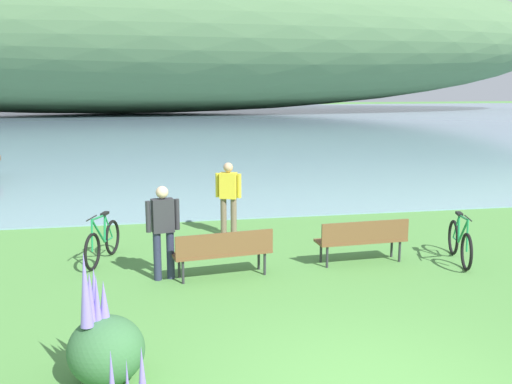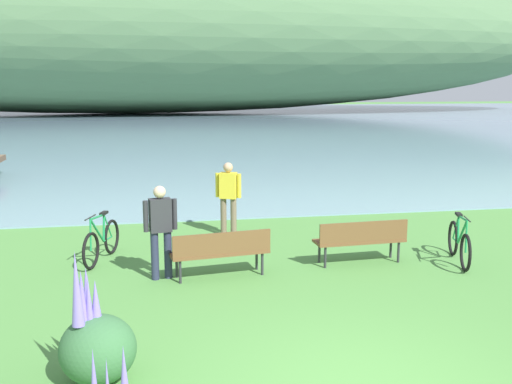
# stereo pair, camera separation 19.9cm
# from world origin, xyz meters

# --- Properties ---
(bay_water) EXTENTS (180.00, 80.00, 0.04)m
(bay_water) POSITION_xyz_m (0.00, 48.81, 0.02)
(bay_water) COLOR #7A99B2
(bay_water) RESTS_ON ground
(distant_hillside) EXTENTS (111.86, 28.00, 18.09)m
(distant_hillside) POSITION_xyz_m (-4.84, 64.75, 9.08)
(distant_hillside) COLOR #4C7047
(distant_hillside) RESTS_ON bay_water
(park_bench_near_camera) EXTENTS (1.85, 0.72, 0.88)m
(park_bench_near_camera) POSITION_xyz_m (-1.09, 4.31, 0.52)
(park_bench_near_camera) COLOR brown
(park_bench_near_camera) RESTS_ON ground
(park_bench_further_along) EXTENTS (1.82, 0.58, 0.88)m
(park_bench_further_along) POSITION_xyz_m (1.71, 4.65, 0.52)
(park_bench_further_along) COLOR brown
(park_bench_further_along) RESTS_ON ground
(bicycle_leaning_near_bench) EXTENTS (0.55, 1.72, 1.01)m
(bicycle_leaning_near_bench) POSITION_xyz_m (3.63, 4.37, 0.40)
(bicycle_leaning_near_bench) COLOR black
(bicycle_leaning_near_bench) RESTS_ON ground
(bicycle_beside_path) EXTENTS (0.60, 1.70, 1.01)m
(bicycle_beside_path) POSITION_xyz_m (-3.30, 5.72, 0.40)
(bicycle_beside_path) COLOR black
(bicycle_beside_path) RESTS_ON ground
(person_at_shoreline) EXTENTS (0.57, 0.35, 1.71)m
(person_at_shoreline) POSITION_xyz_m (-0.55, 7.28, 0.98)
(person_at_shoreline) COLOR #72604C
(person_at_shoreline) RESTS_ON ground
(person_on_the_grass) EXTENTS (0.60, 0.29, 1.71)m
(person_on_the_grass) POSITION_xyz_m (-2.14, 4.44, 0.98)
(person_on_the_grass) COLOR #282D47
(person_on_the_grass) RESTS_ON ground
(echium_bush_closest_to_camera) EXTENTS (0.90, 0.90, 1.66)m
(echium_bush_closest_to_camera) POSITION_xyz_m (-2.96, 0.81, 0.46)
(echium_bush_closest_to_camera) COLOR #386B3D
(echium_bush_closest_to_camera) RESTS_ON ground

